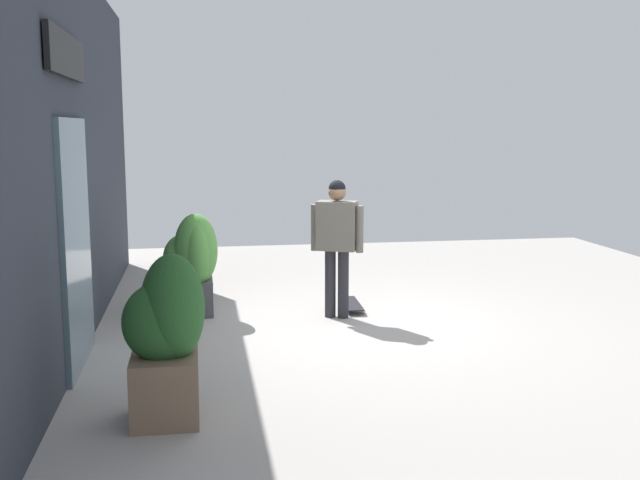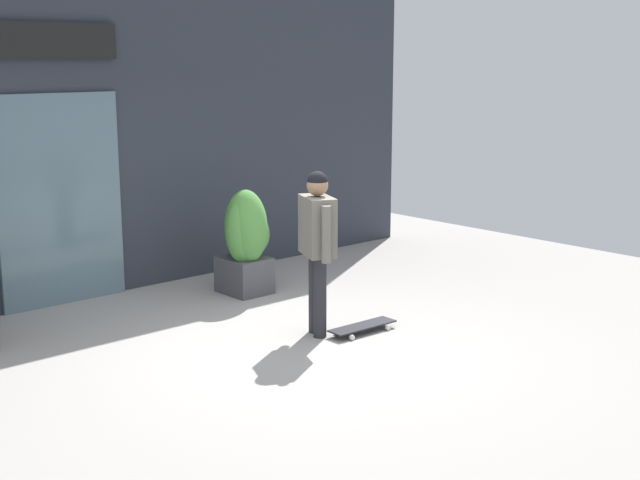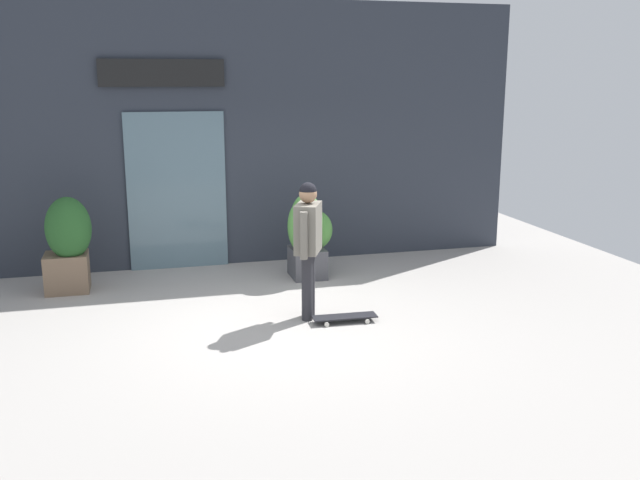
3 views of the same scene
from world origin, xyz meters
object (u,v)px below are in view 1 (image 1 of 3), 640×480
(skateboarder, at_px, (337,234))
(skateboard, at_px, (351,304))
(planter_box_left, at_px, (168,334))
(planter_box_right, at_px, (192,261))

(skateboarder, relative_size, skateboard, 2.13)
(skateboarder, relative_size, planter_box_left, 1.27)
(skateboarder, xyz_separation_m, skateboard, (0.38, -0.26, -0.95))
(skateboard, distance_m, planter_box_left, 3.93)
(skateboarder, distance_m, planter_box_left, 3.43)
(skateboarder, relative_size, planter_box_right, 1.33)
(skateboarder, bearing_deg, skateboard, -9.71)
(planter_box_left, bearing_deg, skateboard, -33.22)
(skateboard, distance_m, planter_box_right, 2.05)
(skateboarder, height_order, planter_box_right, skateboarder)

